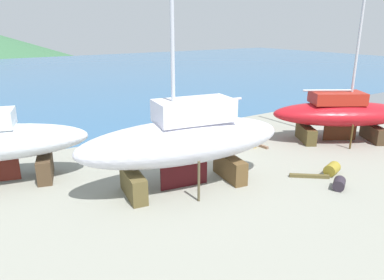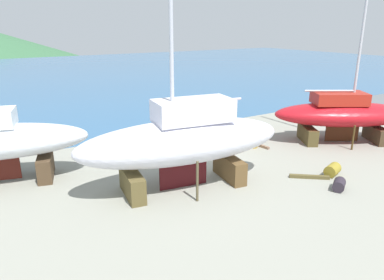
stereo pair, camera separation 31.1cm
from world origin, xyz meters
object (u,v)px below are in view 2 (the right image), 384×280
object	(u,v)px
barrel_tar_black	(339,185)
barrel_rust_mid	(253,142)
sailboat_large_starboard	(184,140)
sailboat_far_slipway	(344,114)
barrel_tipped_center	(225,133)
barrel_tipped_left	(332,170)
barrel_rust_near	(204,143)

from	to	relation	value
barrel_tar_black	barrel_rust_mid	bearing A→B (deg)	83.08
sailboat_large_starboard	sailboat_far_slipway	bearing A→B (deg)	-168.61
barrel_tipped_center	barrel_tipped_left	size ratio (longest dim) A/B	0.83
sailboat_far_slipway	barrel_tar_black	xyz separation A→B (m)	(-6.85, -4.85, -1.70)
sailboat_far_slipway	barrel_rust_near	distance (m)	9.79
barrel_tipped_center	barrel_tar_black	bearing A→B (deg)	-93.15
barrel_rust_mid	barrel_rust_near	distance (m)	3.24
barrel_rust_mid	barrel_tipped_left	size ratio (longest dim) A/B	0.86
barrel_tipped_center	barrel_tar_black	xyz separation A→B (m)	(-0.54, -9.78, -0.10)
sailboat_far_slipway	barrel_rust_mid	distance (m)	6.62
barrel_rust_mid	barrel_tipped_left	world-z (taller)	barrel_rust_mid
barrel_rust_mid	barrel_tar_black	world-z (taller)	barrel_rust_mid
barrel_tipped_left	barrel_tar_black	size ratio (longest dim) A/B	1.10
barrel_rust_near	sailboat_large_starboard	bearing A→B (deg)	-134.71
barrel_rust_mid	barrel_tipped_left	distance (m)	5.88
sailboat_far_slipway	barrel_tipped_center	size ratio (longest dim) A/B	19.00
barrel_tipped_left	sailboat_far_slipway	bearing A→B (deg)	32.19
sailboat_far_slipway	barrel_rust_mid	size ratio (longest dim) A/B	18.33
barrel_tar_black	barrel_rust_near	bearing A→B (deg)	103.48
sailboat_large_starboard	barrel_rust_mid	size ratio (longest dim) A/B	21.87
barrel_rust_near	barrel_tar_black	distance (m)	8.82
sailboat_far_slipway	barrel_tar_black	distance (m)	8.57
sailboat_large_starboard	barrel_tipped_left	world-z (taller)	sailboat_large_starboard
sailboat_large_starboard	barrel_tipped_center	world-z (taller)	sailboat_large_starboard
sailboat_large_starboard	barrel_tipped_center	size ratio (longest dim) A/B	22.67
barrel_tipped_left	barrel_rust_mid	bearing A→B (deg)	93.74
barrel_tar_black	sailboat_large_starboard	bearing A→B (deg)	144.10
sailboat_large_starboard	barrel_rust_near	world-z (taller)	sailboat_large_starboard
barrel_rust_mid	barrel_rust_near	xyz separation A→B (m)	(-2.93, 1.39, 0.01)
barrel_tipped_center	barrel_rust_near	world-z (taller)	barrel_rust_near
sailboat_far_slipway	barrel_tipped_center	world-z (taller)	sailboat_far_slipway
barrel_rust_near	barrel_tar_black	xyz separation A→B (m)	(2.06, -8.58, -0.13)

